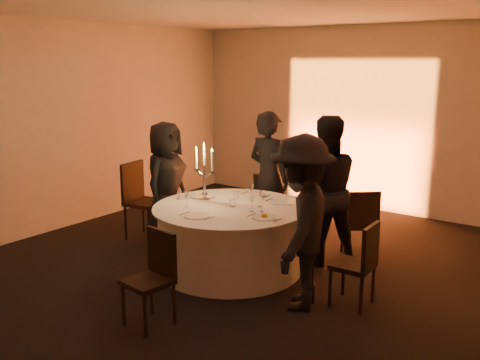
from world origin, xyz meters
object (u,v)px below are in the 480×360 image
Objects in this scene: chair_back_left at (270,203)px; chair_right at (360,261)px; chair_left at (140,195)px; chair_front at (154,273)px; guest_back_left at (269,177)px; guest_right at (301,223)px; banquet_table at (230,238)px; chair_back_right at (361,220)px; guest_back_right at (324,191)px; guest_left at (166,183)px; coffee_cup at (181,197)px; candelabra at (204,181)px.

chair_back_left is 1.03× the size of chair_right.
chair_left reaches higher than chair_front.
chair_left is 1.80m from guest_back_left.
chair_left is 2.95m from guest_right.
banquet_table is 1.64m from chair_right.
chair_back_right is 0.49× the size of guest_back_left.
chair_right is at bearing 73.09° from chair_back_right.
guest_right is at bearing 64.24° from guest_back_right.
guest_left is at bearing -88.75° from chair_left.
chair_back_right is 2.60m from guest_left.
guest_left is (-2.93, 0.35, 0.34)m from chair_right.
guest_back_left is 16.24× the size of coffee_cup.
banquet_table is 1.31m from guest_right.
chair_right is at bearing 156.81° from guest_back_left.
coffee_cup is at bearing -91.20° from chair_right.
chair_back_left is 1.18m from guest_back_right.
banquet_table is 1.26m from guest_back_right.
guest_left is 1.38m from guest_back_left.
guest_back_right reaches higher than candelabra.
guest_back_right is (2.51, 0.62, 0.30)m from chair_left.
chair_right is (3.37, -0.27, -0.11)m from chair_left.
guest_right reaches higher than chair_back_left.
guest_left is 0.92× the size of guest_back_left.
guest_back_right is at bearing 31.62° from coffee_cup.
candelabra is (-1.51, -1.20, 0.53)m from chair_back_right.
chair_back_right is 0.51× the size of guest_right.
guest_right is (0.37, -1.22, -0.03)m from guest_back_right.
guest_left is at bearing 52.91° from chair_back_left.
chair_back_right is 0.65m from guest_back_right.
chair_left is 3.38m from chair_right.
guest_left reaches higher than chair_right.
chair_front is at bearing 108.13° from guest_back_left.
chair_left is at bearing -119.85° from guest_right.
chair_left reaches higher than chair_back_left.
banquet_table is 1.70× the size of chair_left.
guest_left is 14.99× the size of coffee_cup.
banquet_table is at bearing 5.44° from coffee_cup.
candelabra is (-1.19, -0.81, 0.12)m from guest_back_right.
chair_front is at bearing -81.87° from banquet_table.
guest_back_right is 1.28m from guest_right.
guest_back_left is 0.99× the size of guest_back_right.
guest_left is at bearing 163.29° from candelabra.
guest_right is (0.94, 1.10, 0.38)m from chair_front.
candelabra is at bearing -122.72° from guest_right.
guest_left is at bearing 148.29° from coffee_cup.
chair_front reaches higher than chair_right.
guest_back_left is at bearing -58.87° from guest_back_right.
guest_right reaches higher than chair_left.
chair_left is 1.08m from coffee_cup.
guest_back_right reaches higher than chair_back_right.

